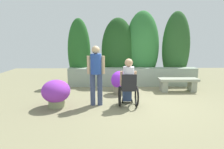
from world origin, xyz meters
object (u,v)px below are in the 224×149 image
Objects in this scene: person_standing_companion at (96,71)px; flower_pot_purple_near at (56,93)px; person_in_wheelchair at (128,84)px; stone_bench at (178,83)px; flower_pot_terracotta_by_wall at (120,82)px.

flower_pot_purple_near is (-1.09, -0.14, -0.56)m from person_standing_companion.
person_standing_companion is (-0.89, 0.07, 0.34)m from person_in_wheelchair.
flower_pot_purple_near is at bearing -163.62° from person_standing_companion.
person_in_wheelchair is at bearing -143.06° from stone_bench.
flower_pot_purple_near is 0.99× the size of flower_pot_terracotta_by_wall.
person_in_wheelchair is at bearing -82.85° from flower_pot_terracotta_by_wall.
flower_pot_purple_near is (-3.92, -1.53, 0.10)m from stone_bench.
flower_pot_terracotta_by_wall is (-0.15, 1.22, -0.22)m from person_in_wheelchair.
person_standing_companion is at bearing 177.94° from person_in_wheelchair.
flower_pot_terracotta_by_wall reaches higher than stone_bench.
person_in_wheelchair reaches higher than flower_pot_terracotta_by_wall.
stone_bench is at bearing 35.12° from person_standing_companion.
flower_pot_terracotta_by_wall is at bearing 35.36° from flower_pot_purple_near.
stone_bench is 1.04× the size of person_in_wheelchair.
person_in_wheelchair is 1.70× the size of flower_pot_terracotta_by_wall.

